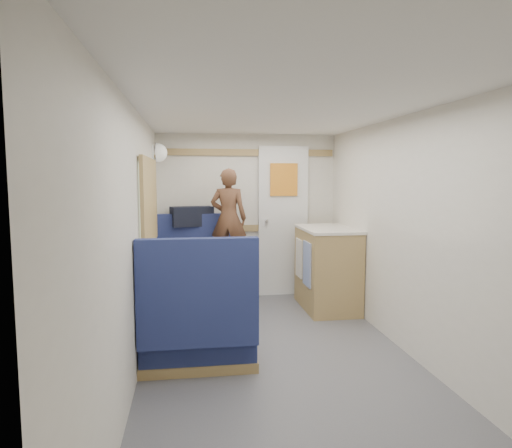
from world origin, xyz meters
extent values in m
plane|color=#515156|center=(0.00, 0.00, 0.00)|extent=(4.50, 4.50, 0.00)
plane|color=silver|center=(0.00, 0.00, 2.00)|extent=(4.50, 4.50, 0.00)
cube|color=silver|center=(0.00, 2.25, 1.00)|extent=(2.20, 0.02, 2.00)
cube|color=silver|center=(-1.10, 0.00, 1.00)|extent=(0.02, 4.50, 2.00)
cube|color=silver|center=(1.10, 0.00, 1.00)|extent=(0.02, 4.50, 2.00)
cube|color=#9C8046|center=(0.00, 2.23, 0.85)|extent=(2.15, 0.02, 0.08)
cube|color=#9C8046|center=(0.00, 2.23, 1.78)|extent=(2.15, 0.02, 0.08)
cube|color=gray|center=(-1.08, 1.00, 1.25)|extent=(0.04, 1.30, 0.72)
cube|color=white|center=(0.45, 2.22, 0.93)|extent=(0.62, 0.04, 1.86)
cube|color=#FFA72A|center=(0.45, 2.19, 1.45)|extent=(0.34, 0.03, 0.40)
cylinder|color=silver|center=(0.23, 2.17, 0.95)|extent=(0.04, 0.10, 0.04)
cube|color=white|center=(-0.65, 1.00, 0.70)|extent=(0.62, 0.92, 0.04)
cylinder|color=silver|center=(-0.65, 1.00, 0.35)|extent=(0.08, 0.08, 0.66)
cylinder|color=silver|center=(-0.65, 1.00, 0.01)|extent=(0.36, 0.36, 0.03)
cube|color=navy|center=(-0.65, 1.80, 0.23)|extent=(0.88, 0.50, 0.45)
cube|color=navy|center=(-0.65, 2.08, 0.65)|extent=(0.88, 0.10, 0.80)
cube|color=#9C8046|center=(-0.65, 1.80, 0.04)|extent=(0.90, 0.52, 0.08)
cube|color=navy|center=(-0.65, 0.20, 0.23)|extent=(0.88, 0.50, 0.45)
cube|color=navy|center=(-0.65, -0.08, 0.65)|extent=(0.88, 0.10, 0.80)
cube|color=#9C8046|center=(-0.65, 0.20, 0.04)|extent=(0.90, 0.52, 0.08)
cube|color=#9C8046|center=(-0.65, 2.12, 0.88)|extent=(0.90, 0.14, 0.04)
sphere|color=white|center=(-1.04, 1.85, 1.75)|extent=(0.20, 0.20, 0.20)
cube|color=#9C8046|center=(0.82, 1.55, 0.45)|extent=(0.54, 0.90, 0.90)
cube|color=silver|center=(0.82, 1.55, 0.91)|extent=(0.56, 0.92, 0.03)
cube|color=#5972B2|center=(0.54, 1.37, 0.55)|extent=(0.01, 0.30, 0.48)
cube|color=silver|center=(0.54, 1.73, 0.55)|extent=(0.01, 0.28, 0.44)
imported|color=brown|center=(-0.27, 1.82, 1.02)|extent=(0.47, 0.37, 1.13)
cube|color=black|center=(-0.68, 2.12, 1.02)|extent=(0.53, 0.34, 0.23)
cube|color=white|center=(-0.62, 0.81, 0.73)|extent=(0.33, 0.38, 0.02)
sphere|color=#DA6309|center=(-0.43, 0.70, 0.77)|extent=(0.07, 0.07, 0.07)
cube|color=#F6E38E|center=(-0.57, 0.68, 0.76)|extent=(0.12, 0.09, 0.04)
cylinder|color=white|center=(-0.76, 0.94, 0.72)|extent=(0.06, 0.06, 0.01)
cylinder|color=white|center=(-0.76, 0.94, 0.78)|extent=(0.01, 0.01, 0.10)
sphere|color=#420708|center=(-0.76, 0.94, 0.85)|extent=(0.08, 0.08, 0.08)
cylinder|color=white|center=(-0.76, 0.81, 0.77)|extent=(0.07, 0.07, 0.11)
cylinder|color=white|center=(-0.78, 1.33, 0.78)|extent=(0.07, 0.07, 0.11)
cylinder|color=white|center=(-0.70, 1.18, 0.77)|extent=(0.06, 0.06, 0.10)
cylinder|color=#935E15|center=(-0.50, 1.15, 0.77)|extent=(0.06, 0.06, 0.10)
cylinder|color=black|center=(-0.56, 0.91, 0.77)|extent=(0.04, 0.04, 0.10)
cylinder|color=silver|center=(-0.68, 1.02, 0.76)|extent=(0.03, 0.03, 0.08)
cube|color=olive|center=(-0.43, 1.17, 0.77)|extent=(0.15, 0.25, 0.10)
camera|label=1|loc=(-0.70, -3.34, 1.49)|focal=32.00mm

